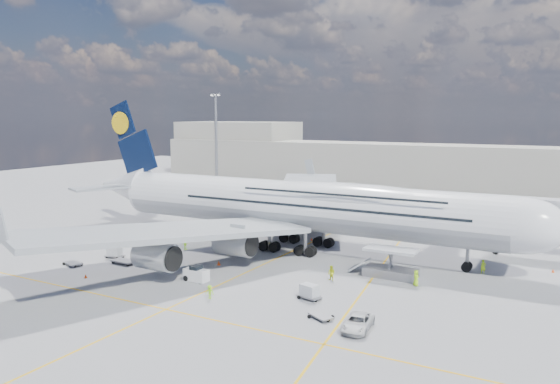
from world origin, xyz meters
The scene contains 31 objects.
ground centered at (0.00, 0.00, 0.00)m, with size 300.00×300.00×0.00m, color gray.
taxi_line_main centered at (0.00, 0.00, 0.01)m, with size 0.25×220.00×0.01m, color #E8A90C.
taxi_line_cross centered at (0.00, -20.00, 0.01)m, with size 120.00×0.25×0.01m, color #E8A90C.
taxi_line_diag centered at (14.00, 10.00, 0.01)m, with size 0.25×100.00×0.01m, color #E8A90C.
airliner centered at (0.26, 10.00, 6.87)m, with size 77.26×79.15×23.71m.
jet_bridge centered at (29.81, 20.94, 6.85)m, with size 18.80×12.10×8.50m.
cargo_loader centered at (16.82, 2.89, 1.25)m, with size 8.53×3.20×3.67m.
light_mast centered at (-40.00, 45.00, 13.21)m, with size 3.00×0.70×25.50m.
terminal centered at (0.00, 95.00, 6.00)m, with size 180.00×16.00×12.00m, color #B2AD9E.
hangar centered at (-70.00, 100.00, 9.00)m, with size 40.00×22.00×18.00m, color #B2AD9E.
dolly_row_a centered at (-22.44, -13.06, 0.31)m, with size 3.04×2.13×0.40m.
dolly_row_b centered at (-20.47, -7.33, 0.89)m, with size 2.84×1.87×1.66m.
dolly_row_c centered at (-17.47, -4.41, 0.35)m, with size 3.46×2.58×0.45m.
dolly_back centered at (-17.01, -8.98, 0.38)m, with size 3.40×1.84×0.50m.
dolly_nose_far centered at (15.34, -14.48, 0.30)m, with size 2.96×2.47×0.38m.
dolly_nose_near centered at (11.74, -9.74, 0.89)m, with size 2.89×2.02×1.66m.
baggage_tug centered at (-3.35, -10.53, 0.86)m, with size 3.20×1.60×1.96m.
catering_truck_inner centered at (-8.98, 22.04, 2.12)m, with size 8.15×5.50×4.49m.
catering_truck_outer centered at (-8.39, 42.57, 2.04)m, with size 7.54×3.37×4.39m.
service_van centered at (19.63, -15.40, 0.70)m, with size 2.34×5.07×1.41m, color silver.
crew_nose centered at (27.01, 10.02, 0.91)m, with size 0.66×0.44×1.82m, color #BBEC18.
crew_loader centered at (11.16, -2.36, 0.96)m, with size 0.94×0.73×1.93m, color #D2DE17.
crew_wing centered at (-14.70, 1.42, 0.86)m, with size 1.01×0.42×1.72m, color #93E317.
crew_van centered at (20.79, 0.81, 0.95)m, with size 0.93×0.61×1.90m, color #B5FF1A.
crew_tug centered at (2.00, -15.03, 0.79)m, with size 1.02×0.58×1.57m, color #94E618.
cone_nose centered at (34.90, 14.99, 0.24)m, with size 0.39×0.39×0.50m.
cone_wing_left_inner centered at (-0.52, 16.21, 0.23)m, with size 0.38×0.38×0.48m.
cone_wing_left_outer centered at (-19.53, 30.13, 0.25)m, with size 0.41×0.41×0.52m.
cone_wing_right_inner centered at (-5.15, -3.26, 0.30)m, with size 0.49×0.49×0.63m.
cone_wing_right_outer centered at (-16.29, -16.27, 0.24)m, with size 0.40×0.40×0.51m.
cone_tail centered at (-30.99, 8.32, 0.23)m, with size 0.38×0.38×0.49m.
Camera 1 is at (37.26, -62.31, 20.23)m, focal length 35.00 mm.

